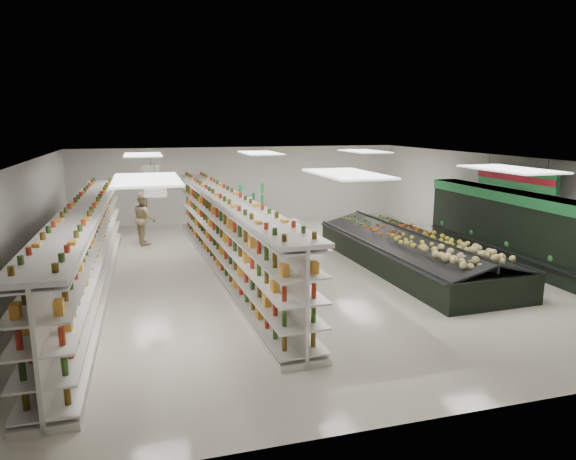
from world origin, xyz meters
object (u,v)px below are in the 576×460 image
object	(u,v)px
gondola_left	(87,254)
shopper_main	(293,251)
soda_endcap	(247,211)
produce_island	(411,251)
shopper_background	(145,218)
gondola_center	(227,237)

from	to	relation	value
gondola_left	shopper_main	world-z (taller)	gondola_left
gondola_left	soda_endcap	bearing A→B (deg)	49.86
produce_island	shopper_background	distance (m)	9.20
gondola_left	gondola_center	world-z (taller)	gondola_center
gondola_left	gondola_center	bearing A→B (deg)	14.83
gondola_center	shopper_main	size ratio (longest dim) A/B	7.14
gondola_left	soda_endcap	size ratio (longest dim) A/B	7.27
gondola_left	gondola_center	size ratio (longest dim) A/B	0.99
gondola_left	soda_endcap	xyz separation A→B (m)	(5.30, 6.13, -0.16)
gondola_center	shopper_main	xyz separation A→B (m)	(1.47, -1.65, -0.12)
produce_island	shopper_background	xyz separation A→B (m)	(-7.46, 5.37, 0.40)
produce_island	shopper_main	world-z (taller)	shopper_main
soda_endcap	gondola_center	bearing A→B (deg)	-107.46
gondola_center	shopper_background	world-z (taller)	gondola_center
soda_endcap	shopper_main	distance (m)	6.86
gondola_center	soda_endcap	xyz separation A→B (m)	(1.64, 5.21, -0.17)
gondola_left	shopper_main	size ratio (longest dim) A/B	7.05
produce_island	soda_endcap	world-z (taller)	soda_endcap
gondola_center	shopper_main	bearing A→B (deg)	-51.17
shopper_main	gondola_center	bearing A→B (deg)	-47.99
gondola_center	produce_island	bearing A→B (deg)	-14.90
gondola_center	shopper_background	bearing A→B (deg)	114.84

